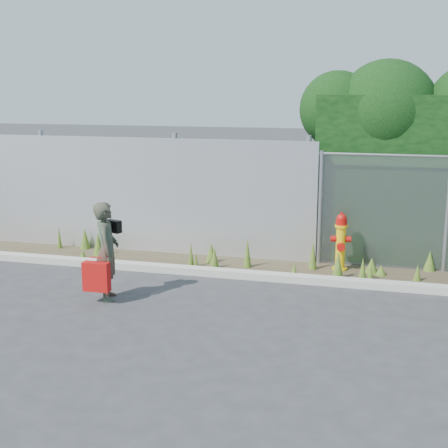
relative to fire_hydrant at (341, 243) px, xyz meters
The scene contains 8 objects.
ground 3.05m from the fire_hydrant, 119.01° to the right, with size 80.00×80.00×0.00m, color #333336.
curb 1.74m from the fire_hydrant, 150.26° to the right, with size 16.00×0.22×0.12m, color #ACA79B.
weed_strip 0.81m from the fire_hydrant, 165.61° to the right, with size 16.00×1.29×0.55m.
corrugated_fence 4.76m from the fire_hydrant, behind, with size 8.50×0.21×2.30m.
fire_hydrant is the anchor object (origin of this frame).
woman 4.04m from the fire_hydrant, 144.11° to the right, with size 0.54×0.36×1.49m, color #0F6141.
red_tote_bag 4.24m from the fire_hydrant, 141.91° to the right, with size 0.40×0.15×0.52m.
black_shoulder_bag 3.94m from the fire_hydrant, 145.94° to the right, with size 0.25×0.10×0.19m.
Camera 1 is at (2.15, -7.97, 3.14)m, focal length 50.00 mm.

